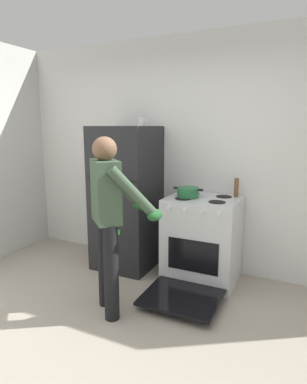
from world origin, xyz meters
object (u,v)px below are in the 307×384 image
Objects in this scene: person_cook at (110,211)px; red_pot at (188,192)px; refrigerator at (127,198)px; pepper_mill at (236,187)px; coffee_mug at (142,122)px; stove_range at (202,241)px.

person_cook reaches higher than red_pot.
refrigerator is at bearing 112.44° from person_cook.
pepper_mill is (1.25, 0.20, 0.19)m from refrigerator.
coffee_mug is (0.18, 0.05, 0.89)m from refrigerator.
person_cook reaches higher than pepper_mill.
red_pot is at bearing -168.74° from stove_range.
coffee_mug is at bearing 170.66° from red_pot.
stove_range is 1.21m from person_cook.
coffee_mug is at bearing 102.05° from person_cook.
coffee_mug is at bearing 174.93° from stove_range.
stove_range is at bearing 59.93° from person_cook.
refrigerator reaches higher than pepper_mill.
pepper_mill is at bearing 8.00° from coffee_mug.
person_cook is at bearing -120.07° from stove_range.
pepper_mill reaches higher than stove_range.
pepper_mill is (0.85, 1.17, 0.08)m from person_cook.
coffee_mug is (-0.61, 0.10, 0.74)m from red_pot.
refrigerator is at bearing 176.40° from red_pot.
red_pot is 2.93× the size of coffee_mug.
pepper_mill is (0.30, 0.22, 0.58)m from stove_range.
coffee_mug reaches higher than refrigerator.
person_cook is at bearing -67.56° from refrigerator.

